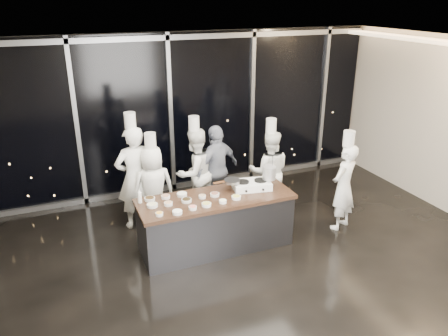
# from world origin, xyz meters

# --- Properties ---
(ground) EXTENTS (9.00, 9.00, 0.00)m
(ground) POSITION_xyz_m (0.00, 0.00, 0.00)
(ground) COLOR black
(ground) RESTS_ON ground
(room_shell) EXTENTS (9.02, 7.02, 3.21)m
(room_shell) POSITION_xyz_m (0.18, 0.00, 2.25)
(room_shell) COLOR beige
(room_shell) RESTS_ON ground
(window_wall) EXTENTS (8.90, 0.11, 3.20)m
(window_wall) POSITION_xyz_m (0.00, 3.43, 1.60)
(window_wall) COLOR black
(window_wall) RESTS_ON ground
(demo_counter) EXTENTS (2.46, 0.86, 0.90)m
(demo_counter) POSITION_xyz_m (0.00, 0.90, 0.45)
(demo_counter) COLOR #38383D
(demo_counter) RESTS_ON ground
(stove) EXTENTS (0.66, 0.48, 0.14)m
(stove) POSITION_xyz_m (0.66, 0.98, 0.96)
(stove) COLOR white
(stove) RESTS_ON demo_counter
(frying_pan) EXTENTS (0.47, 0.30, 0.04)m
(frying_pan) POSITION_xyz_m (0.33, 1.04, 1.06)
(frying_pan) COLOR gray
(frying_pan) RESTS_ON stove
(stock_pot) EXTENTS (0.25, 0.25, 0.22)m
(stock_pot) POSITION_xyz_m (0.95, 0.94, 1.15)
(stock_pot) COLOR silver
(stock_pot) RESTS_ON stove
(prep_bowls) EXTENTS (1.43, 0.74, 0.05)m
(prep_bowls) POSITION_xyz_m (-0.50, 0.88, 0.93)
(prep_bowls) COLOR silver
(prep_bowls) RESTS_ON demo_counter
(squeeze_bottle) EXTENTS (0.06, 0.06, 0.23)m
(squeeze_bottle) POSITION_xyz_m (-1.14, 1.15, 1.01)
(squeeze_bottle) COLOR white
(squeeze_bottle) RESTS_ON demo_counter
(chef_far_left) EXTENTS (0.74, 0.55, 2.07)m
(chef_far_left) POSITION_xyz_m (-1.03, 2.11, 0.94)
(chef_far_left) COLOR white
(chef_far_left) RESTS_ON ground
(chef_left) EXTENTS (0.75, 0.50, 1.74)m
(chef_left) POSITION_xyz_m (-0.75, 1.94, 0.77)
(chef_left) COLOR white
(chef_left) RESTS_ON ground
(chef_center) EXTENTS (0.97, 0.86, 1.88)m
(chef_center) POSITION_xyz_m (0.08, 2.15, 0.84)
(chef_center) COLOR white
(chef_center) RESTS_ON ground
(guest) EXTENTS (1.07, 0.76, 1.68)m
(guest) POSITION_xyz_m (0.50, 2.12, 0.84)
(guest) COLOR #16213C
(guest) RESTS_ON ground
(chef_right) EXTENTS (0.93, 0.84, 1.80)m
(chef_right) POSITION_xyz_m (1.40, 1.77, 0.80)
(chef_right) COLOR white
(chef_right) RESTS_ON ground
(chef_side) EXTENTS (0.67, 0.57, 1.78)m
(chef_side) POSITION_xyz_m (2.27, 0.69, 0.80)
(chef_side) COLOR white
(chef_side) RESTS_ON ground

